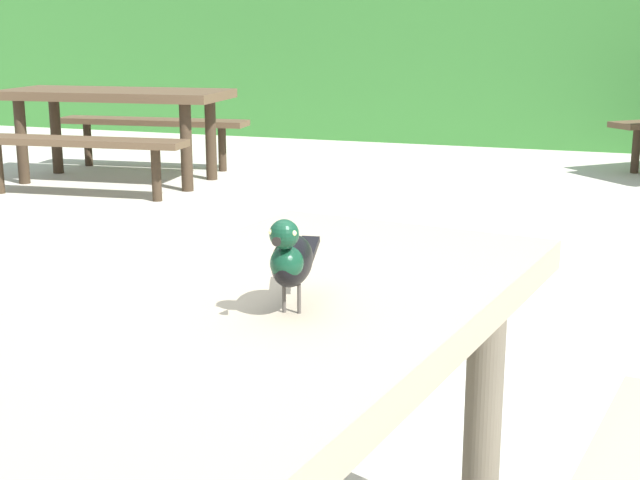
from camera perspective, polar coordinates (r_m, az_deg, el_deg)
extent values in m
cube|color=#387A33|center=(10.31, 15.69, 11.70)|extent=(28.00, 1.89, 1.99)
cube|color=gray|center=(1.59, -6.28, -6.47)|extent=(1.02, 1.89, 0.07)
cylinder|color=#635B4C|center=(2.41, -1.88, -8.68)|extent=(0.09, 0.09, 0.67)
cylinder|color=#635B4C|center=(2.22, 10.36, -10.99)|extent=(0.09, 0.09, 0.67)
cylinder|color=#635B4C|center=(2.65, -10.82, -10.10)|extent=(0.07, 0.07, 0.39)
ellipsoid|color=black|center=(1.61, -1.78, -1.34)|extent=(0.09, 0.16, 0.09)
ellipsoid|color=#0F3823|center=(1.57, -2.12, -1.49)|extent=(0.07, 0.08, 0.06)
sphere|color=#0F3823|center=(1.53, -2.30, 0.37)|extent=(0.05, 0.05, 0.05)
sphere|color=#EAE08C|center=(1.52, -1.69, 0.43)|extent=(0.01, 0.01, 0.01)
sphere|color=#EAE08C|center=(1.53, -3.12, 0.50)|extent=(0.01, 0.01, 0.01)
cone|color=black|center=(1.50, -2.66, 0.02)|extent=(0.02, 0.03, 0.02)
cube|color=black|center=(1.72, -0.89, -0.77)|extent=(0.05, 0.10, 0.04)
cylinder|color=#47423D|center=(1.61, -1.34, -3.77)|extent=(0.01, 0.01, 0.05)
cylinder|color=#47423D|center=(1.62, -2.31, -3.71)|extent=(0.01, 0.01, 0.05)
cube|color=brown|center=(7.41, -12.95, 9.05)|extent=(1.87, 0.94, 0.07)
cylinder|color=#382B1D|center=(6.92, -8.53, 5.85)|extent=(0.09, 0.09, 0.67)
cylinder|color=#382B1D|center=(7.41, -6.98, 6.41)|extent=(0.09, 0.09, 0.67)
cylinder|color=#382B1D|center=(7.56, -18.50, 5.95)|extent=(0.09, 0.09, 0.67)
cylinder|color=#382B1D|center=(8.01, -16.49, 6.49)|extent=(0.09, 0.09, 0.67)
cube|color=brown|center=(6.82, -15.44, 6.09)|extent=(1.73, 0.45, 0.05)
cylinder|color=#382B1D|center=(6.57, -10.40, 4.14)|extent=(0.07, 0.07, 0.39)
cube|color=brown|center=(8.06, -10.62, 7.43)|extent=(1.73, 0.45, 0.05)
cylinder|color=#382B1D|center=(7.85, -6.25, 5.80)|extent=(0.07, 0.07, 0.39)
cylinder|color=#382B1D|center=(8.37, -14.59, 5.93)|extent=(0.07, 0.07, 0.39)
cylinder|color=#382B1D|center=(8.16, 19.50, 5.40)|extent=(0.07, 0.07, 0.39)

